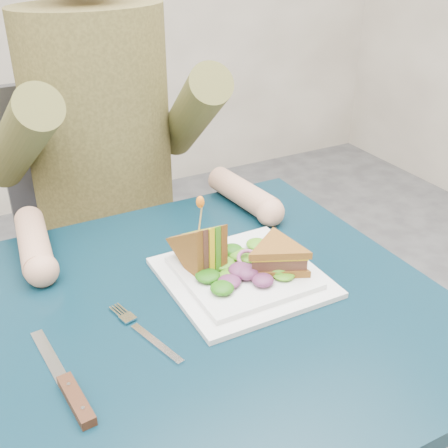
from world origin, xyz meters
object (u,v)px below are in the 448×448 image
plate (242,275)px  diner (99,105)px  chair (102,228)px  sandwich_flat (277,257)px  fork (146,334)px  knife (71,391)px  sandwich_upright (201,250)px  table (212,340)px

plate → diner: bearing=98.5°
diner → plate: diner is taller
chair → sandwich_flat: bearing=-78.6°
chair → plate: bearing=-83.0°
sandwich_flat → fork: size_ratio=0.93×
chair → knife: (-0.26, -0.77, 0.20)m
diner → plate: size_ratio=2.87×
sandwich_flat → sandwich_upright: 0.13m
knife → diner: bearing=68.7°
chair → sandwich_flat: 0.72m
sandwich_flat → knife: (-0.39, -0.10, -0.04)m
sandwich_upright → chair: bearing=92.1°
chair → sandwich_upright: (0.02, -0.60, 0.24)m
fork → knife: bearing=-153.0°
table → fork: (-0.12, -0.03, 0.08)m
chair → diner: (-0.00, -0.11, 0.37)m
diner → table: bearing=-90.0°
sandwich_upright → fork: (-0.15, -0.11, -0.05)m
table → sandwich_upright: bearing=74.7°
diner → fork: size_ratio=4.21×
sandwich_flat → sandwich_upright: bearing=148.0°
knife → sandwich_flat: bearing=14.9°
plate → fork: plate is taller
diner → knife: (-0.26, -0.66, -0.18)m
diner → sandwich_flat: (0.13, -0.55, -0.14)m
table → chair: chair is taller
diner → sandwich_upright: diner is taller
diner → sandwich_flat: 0.59m
plate → sandwich_upright: (-0.06, 0.04, 0.05)m
sandwich_upright → sandwich_flat: bearing=-32.0°
diner → chair: bearing=90.0°
chair → sandwich_flat: size_ratio=5.65×
table → sandwich_upright: 0.16m
table → knife: bearing=-159.9°
plate → sandwich_upright: size_ratio=1.98×
chair → sandwich_upright: size_ratio=7.08×
diner → sandwich_upright: 0.50m
diner → sandwich_upright: (0.02, -0.48, -0.13)m
sandwich_upright → fork: sandwich_upright is taller
sandwich_flat → knife: bearing=-165.1°
sandwich_upright → fork: 0.19m
diner → fork: (-0.12, -0.59, -0.18)m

